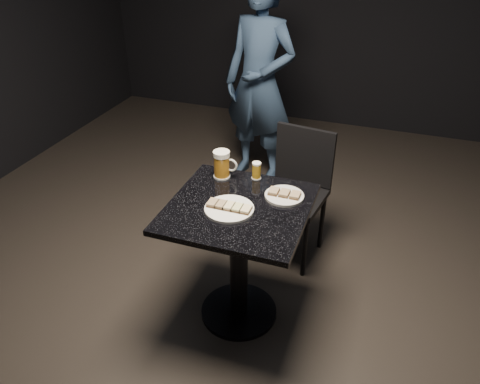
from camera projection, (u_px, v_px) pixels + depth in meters
name	position (u px, v px, depth m)	size (l,w,h in m)	color
floor	(239.00, 312.00, 2.75)	(6.00, 6.00, 0.00)	black
plate_large	(229.00, 209.00, 2.32)	(0.25, 0.25, 0.01)	white
plate_small	(284.00, 196.00, 2.43)	(0.20, 0.20, 0.01)	silver
patron	(260.00, 83.00, 3.71)	(0.61, 0.40, 1.68)	#213850
table	(239.00, 244.00, 2.49)	(0.70, 0.70, 0.75)	black
beer_mug	(222.00, 164.00, 2.57)	(0.13, 0.09, 0.16)	silver
beer_tumbler	(256.00, 171.00, 2.57)	(0.05, 0.05, 0.10)	silver
chair	(296.00, 186.00, 3.01)	(0.44, 0.44, 0.86)	black
canapes_on_plate_large	(229.00, 206.00, 2.31)	(0.22, 0.07, 0.02)	#4C3521
canapes_on_plate_small	(284.00, 193.00, 2.42)	(0.16, 0.07, 0.02)	#4C3521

